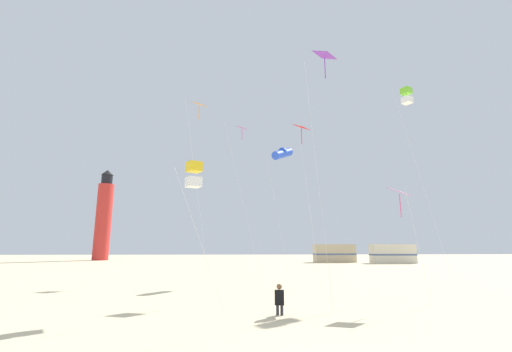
# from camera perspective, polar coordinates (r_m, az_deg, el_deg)

# --- Properties ---
(kite_flyer_standing) EXTENTS (0.37, 0.53, 1.16)m
(kite_flyer_standing) POSITION_cam_1_polar(r_m,az_deg,el_deg) (13.38, 3.93, -19.76)
(kite_flyer_standing) COLOR black
(kite_flyer_standing) RESTS_ON ground
(kite_diamond_rainbow) EXTENTS (1.55, 1.55, 5.23)m
(kite_diamond_rainbow) POSITION_cam_1_polar(r_m,az_deg,el_deg) (17.44, 22.85, -2.94)
(kite_diamond_rainbow) COLOR silver
(kite_diamond_rainbow) RESTS_ON ground
(kite_box_lime) EXTENTS (2.58, 1.94, 13.49)m
(kite_box_lime) POSITION_cam_1_polar(r_m,az_deg,el_deg) (26.96, 23.78, 12.06)
(kite_box_lime) COLOR silver
(kite_box_lime) RESTS_ON ground
(kite_diamond_orange) EXTENTS (2.07, 1.80, 13.29)m
(kite_diamond_orange) POSITION_cam_1_polar(r_m,az_deg,el_deg) (26.55, -9.47, 10.44)
(kite_diamond_orange) COLOR silver
(kite_diamond_orange) RESTS_ON ground
(kite_tube_blue) EXTENTS (2.44, 2.58, 10.80)m
(kite_tube_blue) POSITION_cam_1_polar(r_m,az_deg,el_deg) (28.62, 4.42, 3.80)
(kite_tube_blue) COLOR silver
(kite_tube_blue) RESTS_ON ground
(kite_diamond_scarlet) EXTENTS (1.44, 1.44, 10.52)m
(kite_diamond_scarlet) POSITION_cam_1_polar(r_m,az_deg,el_deg) (23.13, 7.64, 7.05)
(kite_diamond_scarlet) COLOR silver
(kite_diamond_scarlet) RESTS_ON ground
(kite_box_gold) EXTENTS (2.08, 1.89, 6.23)m
(kite_box_gold) POSITION_cam_1_polar(r_m,az_deg,el_deg) (15.54, -10.32, 0.22)
(kite_box_gold) COLOR silver
(kite_box_gold) RESTS_ON ground
(kite_diamond_violet) EXTENTS (1.54, 1.54, 11.61)m
(kite_diamond_violet) POSITION_cam_1_polar(r_m,az_deg,el_deg) (17.23, 11.23, 17.65)
(kite_diamond_violet) COLOR silver
(kite_diamond_violet) RESTS_ON ground
(kite_diamond_magenta) EXTENTS (3.17, 2.21, 13.65)m
(kite_diamond_magenta) POSITION_cam_1_polar(r_m,az_deg,el_deg) (32.21, -2.34, 6.89)
(kite_diamond_magenta) COLOR silver
(kite_diamond_magenta) RESTS_ON ground
(lighthouse_distant) EXTENTS (2.80, 2.80, 16.80)m
(lighthouse_distant) POSITION_cam_1_polar(r_m,az_deg,el_deg) (70.15, -24.02, -6.24)
(lighthouse_distant) COLOR red
(lighthouse_distant) RESTS_ON ground
(rv_van_tan) EXTENTS (6.50, 2.51, 2.80)m
(rv_van_tan) POSITION_cam_1_polar(r_m,az_deg,el_deg) (57.18, 12.89, -12.43)
(rv_van_tan) COLOR #C6B28C
(rv_van_tan) RESTS_ON ground
(rv_van_cream) EXTENTS (6.45, 2.38, 2.80)m
(rv_van_cream) POSITION_cam_1_polar(r_m,az_deg,el_deg) (56.69, 21.77, -11.92)
(rv_van_cream) COLOR beige
(rv_van_cream) RESTS_ON ground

